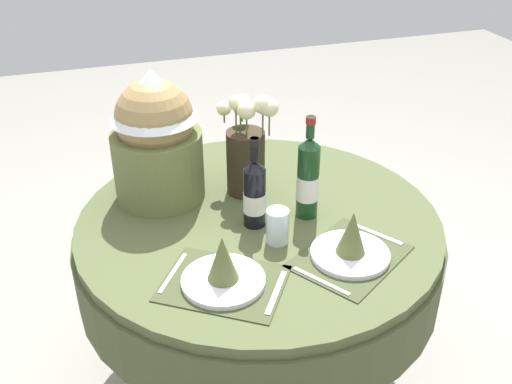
{
  "coord_description": "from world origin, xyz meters",
  "views": [
    {
      "loc": [
        -0.52,
        -1.58,
        1.81
      ],
      "look_at": [
        0.0,
        0.03,
        0.81
      ],
      "focal_mm": 41.47,
      "sensor_mm": 36.0,
      "label": 1
    }
  ],
  "objects_px": {
    "tumbler_near_left": "(277,226)",
    "dining_table": "(259,252)",
    "place_setting_left": "(223,271)",
    "place_setting_right": "(351,244)",
    "wine_bottle_right": "(255,193)",
    "gift_tub_back_left": "(156,132)",
    "flower_vase": "(246,149)",
    "wine_bottle_left": "(308,178)"
  },
  "relations": [
    {
      "from": "wine_bottle_right",
      "to": "gift_tub_back_left",
      "type": "relative_size",
      "value": 0.66
    },
    {
      "from": "place_setting_right",
      "to": "flower_vase",
      "type": "distance_m",
      "value": 0.53
    },
    {
      "from": "place_setting_left",
      "to": "wine_bottle_left",
      "type": "bearing_deg",
      "value": 36.43
    },
    {
      "from": "wine_bottle_left",
      "to": "place_setting_left",
      "type": "bearing_deg",
      "value": -143.57
    },
    {
      "from": "place_setting_left",
      "to": "flower_vase",
      "type": "height_order",
      "value": "flower_vase"
    },
    {
      "from": "place_setting_left",
      "to": "wine_bottle_left",
      "type": "relative_size",
      "value": 1.2
    },
    {
      "from": "place_setting_right",
      "to": "wine_bottle_left",
      "type": "height_order",
      "value": "wine_bottle_left"
    },
    {
      "from": "dining_table",
      "to": "tumbler_near_left",
      "type": "height_order",
      "value": "tumbler_near_left"
    },
    {
      "from": "flower_vase",
      "to": "dining_table",
      "type": "bearing_deg",
      "value": -94.35
    },
    {
      "from": "wine_bottle_right",
      "to": "tumbler_near_left",
      "type": "xyz_separation_m",
      "value": [
        0.04,
        -0.12,
        -0.06
      ]
    },
    {
      "from": "flower_vase",
      "to": "tumbler_near_left",
      "type": "relative_size",
      "value": 3.29
    },
    {
      "from": "gift_tub_back_left",
      "to": "wine_bottle_right",
      "type": "bearing_deg",
      "value": -46.79
    },
    {
      "from": "dining_table",
      "to": "wine_bottle_left",
      "type": "relative_size",
      "value": 3.47
    },
    {
      "from": "place_setting_right",
      "to": "wine_bottle_right",
      "type": "relative_size",
      "value": 1.37
    },
    {
      "from": "place_setting_right",
      "to": "tumbler_near_left",
      "type": "relative_size",
      "value": 3.74
    },
    {
      "from": "flower_vase",
      "to": "tumbler_near_left",
      "type": "xyz_separation_m",
      "value": [
        -0.0,
        -0.33,
        -0.11
      ]
    },
    {
      "from": "place_setting_right",
      "to": "wine_bottle_right",
      "type": "bearing_deg",
      "value": 129.79
    },
    {
      "from": "wine_bottle_left",
      "to": "tumbler_near_left",
      "type": "relative_size",
      "value": 3.13
    },
    {
      "from": "wine_bottle_right",
      "to": "gift_tub_back_left",
      "type": "height_order",
      "value": "gift_tub_back_left"
    },
    {
      "from": "dining_table",
      "to": "tumbler_near_left",
      "type": "distance_m",
      "value": 0.25
    },
    {
      "from": "place_setting_left",
      "to": "wine_bottle_left",
      "type": "distance_m",
      "value": 0.46
    },
    {
      "from": "tumbler_near_left",
      "to": "wine_bottle_right",
      "type": "bearing_deg",
      "value": 107.79
    },
    {
      "from": "gift_tub_back_left",
      "to": "place_setting_right",
      "type": "bearing_deg",
      "value": -48.41
    },
    {
      "from": "wine_bottle_left",
      "to": "wine_bottle_right",
      "type": "bearing_deg",
      "value": -179.72
    },
    {
      "from": "wine_bottle_right",
      "to": "gift_tub_back_left",
      "type": "distance_m",
      "value": 0.4
    },
    {
      "from": "place_setting_right",
      "to": "flower_vase",
      "type": "height_order",
      "value": "flower_vase"
    },
    {
      "from": "dining_table",
      "to": "gift_tub_back_left",
      "type": "bearing_deg",
      "value": 139.9
    },
    {
      "from": "dining_table",
      "to": "place_setting_right",
      "type": "height_order",
      "value": "place_setting_right"
    },
    {
      "from": "flower_vase",
      "to": "wine_bottle_left",
      "type": "relative_size",
      "value": 1.05
    },
    {
      "from": "dining_table",
      "to": "flower_vase",
      "type": "relative_size",
      "value": 3.31
    },
    {
      "from": "tumbler_near_left",
      "to": "dining_table",
      "type": "bearing_deg",
      "value": 94.15
    },
    {
      "from": "dining_table",
      "to": "place_setting_right",
      "type": "distance_m",
      "value": 0.4
    },
    {
      "from": "place_setting_left",
      "to": "wine_bottle_left",
      "type": "xyz_separation_m",
      "value": [
        0.36,
        0.27,
        0.09
      ]
    },
    {
      "from": "dining_table",
      "to": "tumbler_near_left",
      "type": "relative_size",
      "value": 10.88
    },
    {
      "from": "place_setting_left",
      "to": "place_setting_right",
      "type": "xyz_separation_m",
      "value": [
        0.4,
        0.0,
        0.0
      ]
    },
    {
      "from": "dining_table",
      "to": "wine_bottle_right",
      "type": "relative_size",
      "value": 3.98
    },
    {
      "from": "place_setting_left",
      "to": "tumbler_near_left",
      "type": "distance_m",
      "value": 0.26
    },
    {
      "from": "wine_bottle_right",
      "to": "tumbler_near_left",
      "type": "bearing_deg",
      "value": -72.21
    },
    {
      "from": "place_setting_left",
      "to": "wine_bottle_right",
      "type": "bearing_deg",
      "value": 56.15
    },
    {
      "from": "dining_table",
      "to": "wine_bottle_left",
      "type": "xyz_separation_m",
      "value": [
        0.16,
        -0.03,
        0.29
      ]
    },
    {
      "from": "flower_vase",
      "to": "place_setting_right",
      "type": "bearing_deg",
      "value": -69.61
    },
    {
      "from": "place_setting_right",
      "to": "gift_tub_back_left",
      "type": "distance_m",
      "value": 0.75
    }
  ]
}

